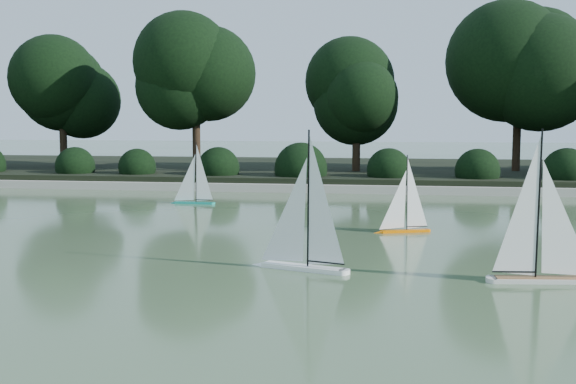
{
  "coord_description": "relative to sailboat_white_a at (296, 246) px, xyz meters",
  "views": [
    {
      "loc": [
        1.98,
        -6.78,
        1.7
      ],
      "look_at": [
        0.59,
        2.52,
        0.7
      ],
      "focal_mm": 45.0,
      "sensor_mm": 36.0,
      "label": 1
    }
  ],
  "objects": [
    {
      "name": "far_bank",
      "position": [
        -0.91,
        11.98,
        -0.11
      ],
      "size": [
        40.0,
        8.0,
        0.3
      ],
      "primitive_type": "cube",
      "color": "black",
      "rests_on": "ground"
    },
    {
      "name": "shrub_hedge",
      "position": [
        -0.91,
        8.88,
        0.19
      ],
      "size": [
        29.1,
        1.1,
        1.1
      ],
      "color": "black",
      "rests_on": "ground"
    },
    {
      "name": "sailboat_white_a",
      "position": [
        0.0,
        0.0,
        0.0
      ],
      "size": [
        1.19,
        0.54,
        1.65
      ],
      "color": "white",
      "rests_on": "ground"
    },
    {
      "name": "pond_coping",
      "position": [
        -0.91,
        7.98,
        -0.17
      ],
      "size": [
        40.0,
        0.35,
        0.18
      ],
      "primitive_type": "cube",
      "color": "gray",
      "rests_on": "ground"
    },
    {
      "name": "tree_line",
      "position": [
        0.32,
        10.41,
        2.38
      ],
      "size": [
        26.31,
        3.93,
        4.39
      ],
      "color": "black",
      "rests_on": "ground"
    },
    {
      "name": "sailboat_teal",
      "position": [
        -2.83,
        5.6,
        -0.06
      ],
      "size": [
        0.93,
        0.2,
        1.27
      ],
      "color": "#13917F",
      "rests_on": "ground"
    },
    {
      "name": "sailboat_white_b",
      "position": [
        2.65,
        -0.25,
        -0.0
      ],
      "size": [
        1.23,
        0.33,
        1.67
      ],
      "color": "silver",
      "rests_on": "ground"
    },
    {
      "name": "ground",
      "position": [
        -0.91,
        -1.02,
        -0.26
      ],
      "size": [
        80.0,
        80.0,
        0.0
      ],
      "primitive_type": "plane",
      "color": "#344B2D",
      "rests_on": "ground"
    },
    {
      "name": "sailboat_orange",
      "position": [
        1.16,
        2.74,
        -0.07
      ],
      "size": [
        0.86,
        0.41,
        1.2
      ],
      "color": "#F86E00",
      "rests_on": "ground"
    }
  ]
}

